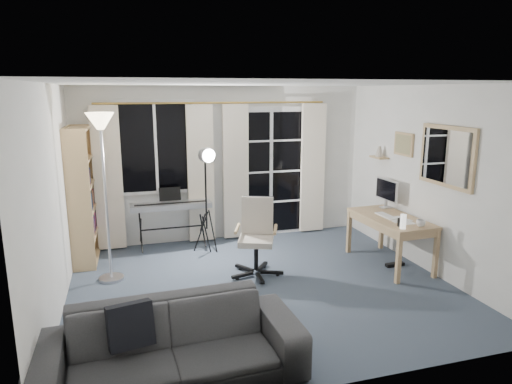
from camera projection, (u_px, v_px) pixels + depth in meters
floor at (262, 287)px, 5.54m from camera, size 4.50×4.00×0.02m
window at (156, 148)px, 6.78m from camera, size 1.20×0.08×1.40m
french_door at (270, 173)px, 7.38m from camera, size 1.32×0.09×2.11m
curtains at (218, 172)px, 7.03m from camera, size 3.60×0.07×2.13m
bookshelf at (80, 199)px, 6.19m from camera, size 0.32×0.87×1.86m
torchiere_lamp at (102, 147)px, 5.38m from camera, size 0.36×0.36×2.08m
keyboard_piano at (171, 206)px, 6.75m from camera, size 1.19×0.58×0.86m
studio_light at (207, 167)px, 6.43m from camera, size 0.35×0.35×1.58m
office_chair at (257, 229)px, 5.87m from camera, size 0.69×0.69×0.99m
desk at (391, 223)px, 6.13m from camera, size 0.68×1.28×0.67m
monitor at (387, 191)px, 6.54m from camera, size 0.17×0.48×0.42m
desk_clutter at (396, 232)px, 5.93m from camera, size 0.38×0.77×0.85m
mug at (421, 222)px, 5.66m from camera, size 0.11×0.09×0.11m
wall_mirror at (447, 156)px, 5.49m from camera, size 0.04×0.94×0.74m
framed_print at (404, 144)px, 6.33m from camera, size 0.03×0.42×0.32m
wall_shelf at (379, 154)px, 6.82m from camera, size 0.16×0.30×0.18m
sofa at (170, 334)px, 3.66m from camera, size 2.14×0.70×0.83m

